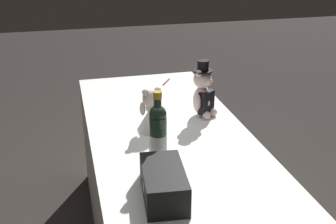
# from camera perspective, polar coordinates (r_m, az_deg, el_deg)

# --- Properties ---
(reception_table) EXTENTS (1.79, 0.78, 0.75)m
(reception_table) POSITION_cam_1_polar(r_m,az_deg,el_deg) (2.35, -0.00, -10.69)
(reception_table) COLOR white
(reception_table) RESTS_ON ground_plane
(teddy_bear_groom) EXTENTS (0.14, 0.13, 0.31)m
(teddy_bear_groom) POSITION_cam_1_polar(r_m,az_deg,el_deg) (2.29, 4.69, 2.52)
(teddy_bear_groom) COLOR silver
(teddy_bear_groom) RESTS_ON reception_table
(teddy_bear_bride) EXTENTS (0.20, 0.16, 0.22)m
(teddy_bear_bride) POSITION_cam_1_polar(r_m,az_deg,el_deg) (2.13, -1.99, -0.04)
(teddy_bear_bride) COLOR white
(teddy_bear_bride) RESTS_ON reception_table
(champagne_bottle) EXTENTS (0.08, 0.08, 0.33)m
(champagne_bottle) POSITION_cam_1_polar(r_m,az_deg,el_deg) (1.82, -1.35, -2.85)
(champagne_bottle) COLOR #233827
(champagne_bottle) RESTS_ON reception_table
(signing_pen) EXTENTS (0.11, 0.08, 0.01)m
(signing_pen) POSITION_cam_1_polar(r_m,az_deg,el_deg) (2.84, -0.19, 4.06)
(signing_pen) COLOR maroon
(signing_pen) RESTS_ON reception_table
(gift_case_black) EXTENTS (0.30, 0.18, 0.12)m
(gift_case_black) POSITION_cam_1_polar(r_m,az_deg,el_deg) (1.62, -0.58, -9.46)
(gift_case_black) COLOR black
(gift_case_black) RESTS_ON reception_table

